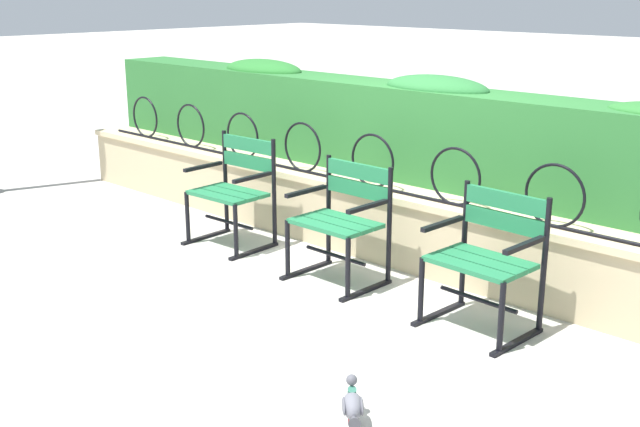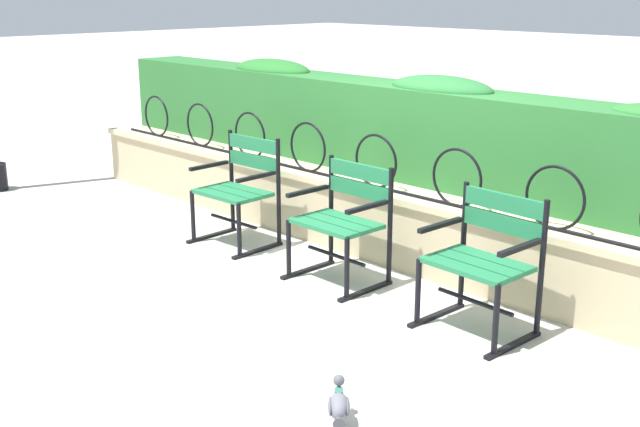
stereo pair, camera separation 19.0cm
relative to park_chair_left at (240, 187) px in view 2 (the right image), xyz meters
name	(u,v)px [view 2 (the right image)]	position (x,y,z in m)	size (l,w,h in m)	color
ground_plane	(308,293)	(1.21, -0.38, -0.47)	(60.00, 60.00, 0.00)	#BCB7AD
stone_wall	(398,225)	(1.21, 0.58, -0.19)	(7.93, 0.41, 0.56)	#C6B289
iron_arch_fence	(378,165)	(1.05, 0.51, 0.28)	(7.38, 0.02, 0.42)	black
hedge_row	(435,132)	(1.19, 1.01, 0.49)	(7.77, 0.52, 0.83)	#2D7033
park_chair_left	(240,187)	(0.00, 0.00, 0.00)	(0.64, 0.55, 0.89)	#237547
park_chair_centre	(344,218)	(1.19, -0.01, -0.01)	(0.63, 0.53, 0.85)	#237547
park_chair_right	(485,258)	(2.39, 0.00, -0.01)	(0.65, 0.55, 0.86)	#237547
pigeon_near_chairs	(339,406)	(2.56, -1.45, -0.36)	(0.23, 0.23, 0.22)	slate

